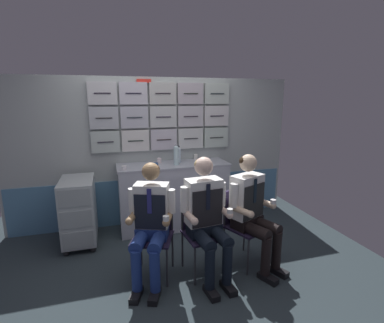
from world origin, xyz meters
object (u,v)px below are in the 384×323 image
crew_member_left (150,219)px  crew_member_by_counter (252,207)px  crew_member_right (207,213)px  water_bottle_tall (176,155)px  folding_chair_left (154,226)px  folding_chair_by_counter (241,217)px  paper_cup_blue (155,165)px  service_trolley (79,210)px  folding_chair_right (200,224)px

crew_member_left → crew_member_by_counter: size_ratio=0.97×
crew_member_right → crew_member_left: bearing=171.2°
crew_member_left → water_bottle_tall: water_bottle_tall is taller
folding_chair_left → water_bottle_tall: water_bottle_tall is taller
crew_member_right → folding_chair_by_counter: size_ratio=1.52×
water_bottle_tall → paper_cup_blue: water_bottle_tall is taller
service_trolley → folding_chair_by_counter: bearing=-26.5°
paper_cup_blue → crew_member_by_counter: bearing=-50.5°
crew_member_by_counter → paper_cup_blue: size_ratio=17.15×
crew_member_right → water_bottle_tall: crew_member_right is taller
folding_chair_right → crew_member_right: bearing=-83.9°
crew_member_left → folding_chair_by_counter: bearing=5.7°
folding_chair_left → crew_member_by_counter: size_ratio=0.66×
crew_member_left → crew_member_by_counter: bearing=-2.2°
crew_member_left → paper_cup_blue: 1.10m
service_trolley → water_bottle_tall: water_bottle_tall is taller
paper_cup_blue → water_bottle_tall: bearing=15.9°
crew_member_by_counter → folding_chair_right: bearing=168.6°
folding_chair_left → folding_chair_right: same height
water_bottle_tall → folding_chair_right: bearing=-89.1°
crew_member_left → folding_chair_by_counter: size_ratio=1.47×
crew_member_left → paper_cup_blue: size_ratio=16.71×
crew_member_left → paper_cup_blue: crew_member_left is taller
folding_chair_left → paper_cup_blue: paper_cup_blue is taller
folding_chair_by_counter → folding_chair_left: bearing=177.3°
water_bottle_tall → folding_chair_by_counter: bearing=-63.1°
crew_member_left → service_trolley: bearing=127.5°
service_trolley → crew_member_by_counter: (1.89, -1.06, 0.24)m
folding_chair_right → water_bottle_tall: bearing=90.9°
folding_chair_left → crew_member_left: bearing=-110.9°
folding_chair_left → service_trolley: bearing=134.1°
service_trolley → crew_member_right: crew_member_right is taller
service_trolley → folding_chair_left: service_trolley is taller
crew_member_right → paper_cup_blue: (-0.34, 1.12, 0.27)m
paper_cup_blue → crew_member_right: bearing=-73.0°
crew_member_left → folding_chair_right: (0.55, 0.07, -0.16)m
crew_member_left → crew_member_by_counter: 1.11m
folding_chair_right → crew_member_right: crew_member_right is taller
folding_chair_right → folding_chair_by_counter: (0.50, 0.03, 0.00)m
folding_chair_by_counter → water_bottle_tall: size_ratio=2.86×
service_trolley → water_bottle_tall: (1.31, 0.10, 0.62)m
folding_chair_by_counter → crew_member_by_counter: crew_member_by_counter is taller
crew_member_right → folding_chair_right: bearing=96.1°
crew_member_left → folding_chair_right: 0.58m
folding_chair_right → crew_member_by_counter: 0.60m
paper_cup_blue → service_trolley: bearing=-179.1°
crew_member_left → folding_chair_by_counter: crew_member_left is taller
folding_chair_by_counter → paper_cup_blue: paper_cup_blue is taller
crew_member_by_counter → paper_cup_blue: bearing=129.5°
folding_chair_by_counter → paper_cup_blue: (-0.82, 0.93, 0.46)m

